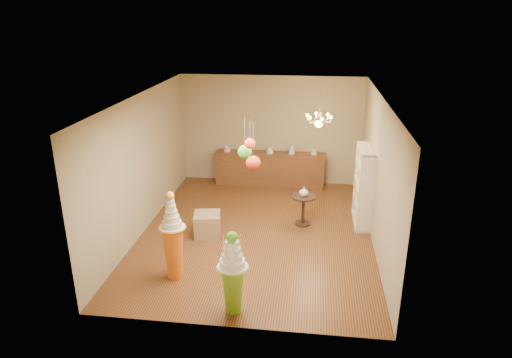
# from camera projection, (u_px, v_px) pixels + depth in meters

# --- Properties ---
(floor) EXTENTS (6.50, 6.50, 0.00)m
(floor) POSITION_uv_depth(u_px,v_px,m) (257.00, 232.00, 10.13)
(floor) COLOR #553117
(floor) RESTS_ON ground
(ceiling) EXTENTS (6.50, 6.50, 0.00)m
(ceiling) POSITION_uv_depth(u_px,v_px,m) (257.00, 97.00, 9.08)
(ceiling) COLOR white
(ceiling) RESTS_ON ground
(wall_back) EXTENTS (5.00, 0.04, 3.00)m
(wall_back) POSITION_uv_depth(u_px,v_px,m) (271.00, 130.00, 12.63)
(wall_back) COLOR #9B8C69
(wall_back) RESTS_ON ground
(wall_front) EXTENTS (5.00, 0.04, 3.00)m
(wall_front) POSITION_uv_depth(u_px,v_px,m) (229.00, 242.00, 6.59)
(wall_front) COLOR #9B8C69
(wall_front) RESTS_ON ground
(wall_left) EXTENTS (0.04, 6.50, 3.00)m
(wall_left) POSITION_uv_depth(u_px,v_px,m) (143.00, 164.00, 9.90)
(wall_left) COLOR #9B8C69
(wall_left) RESTS_ON ground
(wall_right) EXTENTS (0.04, 6.50, 3.00)m
(wall_right) POSITION_uv_depth(u_px,v_px,m) (378.00, 173.00, 9.31)
(wall_right) COLOR #9B8C69
(wall_right) RESTS_ON ground
(pedestal_green) EXTENTS (0.62, 0.62, 1.45)m
(pedestal_green) POSITION_uv_depth(u_px,v_px,m) (233.00, 279.00, 7.27)
(pedestal_green) COLOR #79B327
(pedestal_green) RESTS_ON floor
(pedestal_orange) EXTENTS (0.46, 0.46, 1.70)m
(pedestal_orange) POSITION_uv_depth(u_px,v_px,m) (173.00, 245.00, 8.22)
(pedestal_orange) COLOR orange
(pedestal_orange) RESTS_ON floor
(burlap_riser) EXTENTS (0.65, 0.65, 0.51)m
(burlap_riser) POSITION_uv_depth(u_px,v_px,m) (207.00, 224.00, 9.92)
(burlap_riser) COLOR olive
(burlap_riser) RESTS_ON floor
(sideboard) EXTENTS (3.04, 0.54, 1.16)m
(sideboard) POSITION_uv_depth(u_px,v_px,m) (270.00, 168.00, 12.72)
(sideboard) COLOR brown
(sideboard) RESTS_ON floor
(shelving_unit) EXTENTS (0.33, 1.20, 1.80)m
(shelving_unit) POSITION_uv_depth(u_px,v_px,m) (364.00, 186.00, 10.28)
(shelving_unit) COLOR beige
(shelving_unit) RESTS_ON floor
(round_table) EXTENTS (0.70, 0.70, 0.70)m
(round_table) POSITION_uv_depth(u_px,v_px,m) (303.00, 206.00, 10.35)
(round_table) COLOR black
(round_table) RESTS_ON floor
(vase) EXTENTS (0.23, 0.23, 0.22)m
(vase) POSITION_uv_depth(u_px,v_px,m) (304.00, 191.00, 10.23)
(vase) COLOR beige
(vase) RESTS_ON round_table
(pom_red_left) EXTENTS (0.25, 0.25, 0.88)m
(pom_red_left) POSITION_uv_depth(u_px,v_px,m) (253.00, 163.00, 7.61)
(pom_red_left) COLOR #433730
(pom_red_left) RESTS_ON ceiling
(pom_green_mid) EXTENTS (0.25, 0.25, 0.79)m
(pom_green_mid) POSITION_uv_depth(u_px,v_px,m) (245.00, 152.00, 7.89)
(pom_green_mid) COLOR #433730
(pom_green_mid) RESTS_ON ceiling
(pom_red_right) EXTENTS (0.18, 0.18, 0.54)m
(pom_red_right) POSITION_uv_depth(u_px,v_px,m) (250.00, 143.00, 7.59)
(pom_red_right) COLOR #433730
(pom_red_right) RESTS_ON ceiling
(chandelier) EXTENTS (0.78, 0.78, 0.85)m
(chandelier) POSITION_uv_depth(u_px,v_px,m) (319.00, 121.00, 10.17)
(chandelier) COLOR #E4BA50
(chandelier) RESTS_ON ceiling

